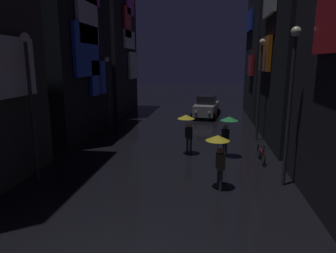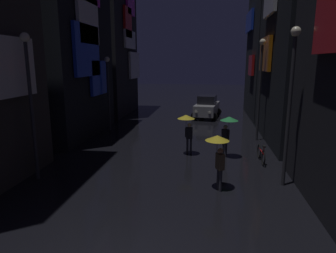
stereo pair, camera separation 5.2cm
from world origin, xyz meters
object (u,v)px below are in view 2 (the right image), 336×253
bicycle_parked_at_storefront (261,154)px  streetlamp_left_far (108,85)px  streetlamp_left_near (30,91)px  streetlamp_right_far (260,79)px  pedestrian_near_crossing_green (228,125)px  pedestrian_midstreet_left_yellow (187,123)px  car_distant (207,107)px  streetlamp_right_near (291,91)px  pedestrian_foreground_left_yellow (218,147)px

bicycle_parked_at_storefront → streetlamp_left_far: 11.50m
streetlamp_left_near → streetlamp_right_far: (10.00, 7.75, 0.12)m
pedestrian_near_crossing_green → bicycle_parked_at_storefront: size_ratio=1.16×
pedestrian_midstreet_left_yellow → streetlamp_left_far: bearing=139.9°
car_distant → streetlamp_right_near: size_ratio=0.72×
streetlamp_left_near → streetlamp_left_far: bearing=90.0°
bicycle_parked_at_storefront → streetlamp_left_near: streetlamp_left_near is taller
bicycle_parked_at_storefront → pedestrian_midstreet_left_yellow: bearing=169.5°
pedestrian_foreground_left_yellow → streetlamp_right_far: 8.49m
pedestrian_foreground_left_yellow → streetlamp_right_far: bearing=71.5°
bicycle_parked_at_storefront → streetlamp_left_far: bearing=149.5°
pedestrian_midstreet_left_yellow → streetlamp_right_far: (4.09, 3.53, 2.10)m
pedestrian_near_crossing_green → streetlamp_right_near: bearing=-58.7°
bicycle_parked_at_storefront → streetlamp_left_near: size_ratio=0.31×
streetlamp_left_near → streetlamp_right_near: bearing=4.0°
car_distant → streetlamp_left_far: bearing=-138.3°
pedestrian_foreground_left_yellow → streetlamp_right_near: streetlamp_right_near is taller
bicycle_parked_at_storefront → pedestrian_near_crossing_green: bearing=163.1°
pedestrian_near_crossing_green → pedestrian_midstreet_left_yellow: same height
pedestrian_midstreet_left_yellow → pedestrian_foreground_left_yellow: bearing=-70.8°
pedestrian_near_crossing_green → streetlamp_right_near: streetlamp_right_near is taller
pedestrian_foreground_left_yellow → bicycle_parked_at_storefront: size_ratio=1.16×
pedestrian_midstreet_left_yellow → streetlamp_right_far: 5.80m
bicycle_parked_at_storefront → streetlamp_left_far: (-9.60, 5.66, 2.85)m
bicycle_parked_at_storefront → streetlamp_right_near: bearing=-82.0°
car_distant → streetlamp_right_far: size_ratio=0.71×
pedestrian_midstreet_left_yellow → bicycle_parked_at_storefront: 3.97m
pedestrian_near_crossing_green → car_distant: size_ratio=0.49×
pedestrian_near_crossing_green → streetlamp_left_far: bearing=147.1°
pedestrian_midstreet_left_yellow → pedestrian_near_crossing_green: bearing=-5.2°
streetlamp_right_far → pedestrian_foreground_left_yellow: bearing=-108.5°
pedestrian_near_crossing_green → streetlamp_right_near: (2.03, -3.33, 2.06)m
pedestrian_midstreet_left_yellow → car_distant: bearing=85.3°
streetlamp_right_near → streetlamp_right_far: bearing=90.0°
bicycle_parked_at_storefront → pedestrian_foreground_left_yellow: bearing=-121.5°
pedestrian_foreground_left_yellow → bicycle_parked_at_storefront: 4.41m
pedestrian_near_crossing_green → streetlamp_right_far: size_ratio=0.35×
pedestrian_midstreet_left_yellow → streetlamp_left_far: (-5.91, 4.98, 1.57)m
pedestrian_foreground_left_yellow → bicycle_parked_at_storefront: (2.21, 3.59, -1.28)m
streetlamp_right_far → car_distant: bearing=113.0°
streetlamp_left_far → streetlamp_right_near: (10.00, -8.50, 0.48)m
streetlamp_right_near → streetlamp_left_near: bearing=-176.0°
pedestrian_near_crossing_green → car_distant: bearing=95.9°
streetlamp_left_near → streetlamp_right_far: streetlamp_right_far is taller
pedestrian_foreground_left_yellow → streetlamp_left_near: bearing=179.6°
pedestrian_foreground_left_yellow → streetlamp_right_far: (2.61, 7.81, 2.10)m
streetlamp_left_far → streetlamp_right_near: 13.13m
pedestrian_near_crossing_green → pedestrian_midstreet_left_yellow: bearing=174.8°
streetlamp_right_near → streetlamp_right_far: 7.05m
car_distant → streetlamp_left_far: size_ratio=0.84×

